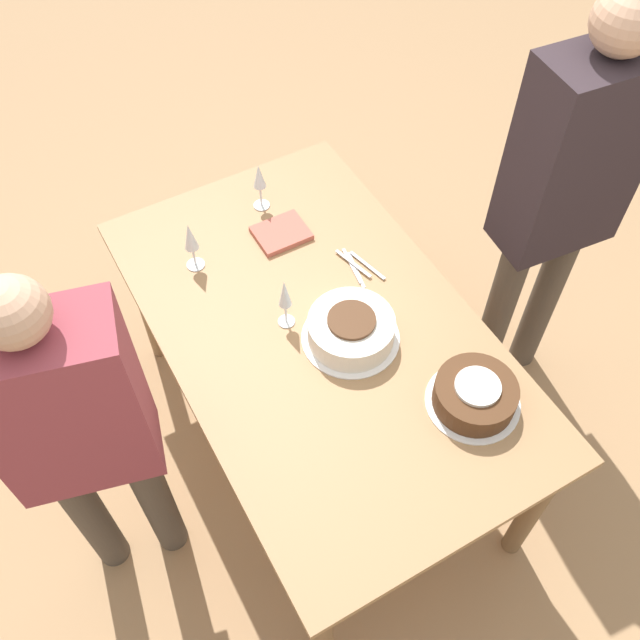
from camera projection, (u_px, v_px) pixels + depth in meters
The scene contains 11 objects.
ground_plane at pixel (320, 439), 2.97m from camera, with size 12.00×12.00×0.00m, color #A87F56.
dining_table at pixel (320, 347), 2.43m from camera, with size 1.63×0.97×0.78m.
cake_center_white at pixel (351, 330), 2.28m from camera, with size 0.32×0.32×0.11m.
cake_front_chocolate at pixel (475, 395), 2.14m from camera, with size 0.29×0.29×0.10m.
wine_glass_near at pixel (190, 239), 2.40m from camera, with size 0.06×0.06×0.20m.
wine_glass_far at pixel (259, 179), 2.58m from camera, with size 0.06×0.06×0.20m.
wine_glass_extra at pixel (285, 295), 2.25m from camera, with size 0.06×0.06×0.21m.
fork_pile at pixel (357, 266), 2.50m from camera, with size 0.20×0.09×0.01m.
napkin_stack at pixel (281, 233), 2.59m from camera, with size 0.15×0.19×0.02m.
person_cutting at pixel (565, 188), 2.34m from camera, with size 0.26×0.42×1.74m.
person_watching at pixel (78, 429), 1.96m from camera, with size 0.31×0.44×1.54m.
Camera 1 is at (-1.20, 0.67, 2.68)m, focal length 40.00 mm.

